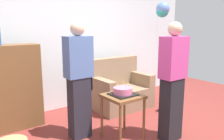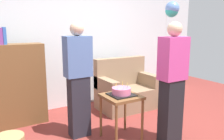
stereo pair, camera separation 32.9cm
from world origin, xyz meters
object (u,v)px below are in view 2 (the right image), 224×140
couch (126,90)px  handbag (170,107)px  bookshelf (18,84)px  person_holding_cake (172,83)px  birthday_cake (121,92)px  side_table (121,102)px  person_blowing_candles (78,80)px  balloon_bunch (172,9)px

couch → handbag: size_ratio=3.93×
bookshelf → person_holding_cake: 2.37m
birthday_cake → bookshelf: bearing=131.6°
bookshelf → person_holding_cake: (1.66, -1.69, 0.16)m
side_table → person_holding_cake: bearing=-37.9°
couch → person_blowing_candles: person_blowing_candles is taller
side_table → handbag: 1.43m
couch → balloon_bunch: size_ratio=0.53×
person_holding_cake → birthday_cake: bearing=-29.2°
person_blowing_candles → handbag: 1.92m
person_holding_cake → handbag: bearing=-126.7°
couch → person_holding_cake: (-0.25, -1.44, 0.49)m
couch → bookshelf: bookshelf is taller
couch → person_holding_cake: bearing=-99.7°
person_holding_cake → balloon_bunch: 2.19m
balloon_bunch → couch: bearing=177.2°
person_blowing_candles → handbag: bearing=-7.7°
person_holding_cake → handbag: (0.78, 0.77, -0.73)m
bookshelf → balloon_bunch: balloon_bunch is taller
side_table → couch: bearing=52.9°
couch → person_blowing_candles: size_ratio=0.67×
birthday_cake → handbag: (1.31, 0.36, -0.59)m
couch → handbag: 0.89m
side_table → birthday_cake: 0.15m
person_blowing_candles → bookshelf: bearing=120.9°
couch → side_table: couch is taller
handbag → balloon_bunch: (0.54, 0.61, 1.80)m
birthday_cake → balloon_bunch: size_ratio=0.16×
birthday_cake → balloon_bunch: balloon_bunch is taller
couch → handbag: (0.54, -0.66, -0.24)m
person_blowing_candles → handbag: person_blowing_candles is taller
handbag → balloon_bunch: size_ratio=0.14×
side_table → birthday_cake: size_ratio=2.00×
side_table → balloon_bunch: balloon_bunch is taller
couch → balloon_bunch: balloon_bunch is taller
couch → bookshelf: 1.95m
bookshelf → couch: bearing=-7.5°
bookshelf → side_table: bookshelf is taller
person_holding_cake → bookshelf: bearing=-36.7°
bookshelf → person_holding_cake: person_holding_cake is taller
person_holding_cake → side_table: bearing=-29.2°
handbag → balloon_bunch: bearing=48.7°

